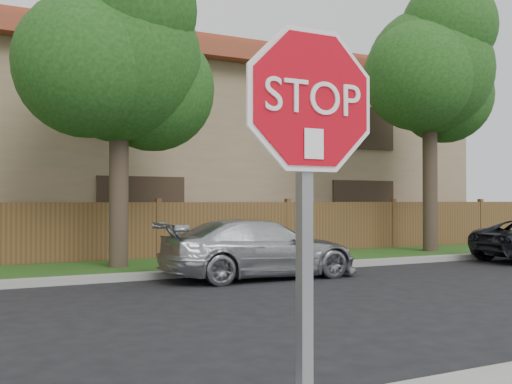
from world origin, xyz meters
TOP-DOWN VIEW (x-y plane):
  - far_curb at (0.00, 8.15)m, footprint 70.00×0.30m
  - grass_strip at (0.00, 9.80)m, footprint 70.00×3.00m
  - tree_mid at (2.52, 9.57)m, footprint 4.80×3.90m
  - tree_right at (12.02, 9.57)m, footprint 4.80×3.90m
  - stop_sign at (0.61, -1.48)m, footprint 1.01×0.13m
  - sedan_right at (4.90, 7.26)m, footprint 4.33×1.83m

SIDE VIEW (x-z plane):
  - grass_strip at x=0.00m, z-range 0.00..0.12m
  - far_curb at x=0.00m, z-range 0.00..0.15m
  - sedan_right at x=4.90m, z-range 0.00..1.25m
  - stop_sign at x=0.61m, z-range 0.55..3.11m
  - tree_mid at x=2.52m, z-range 1.20..8.55m
  - tree_right at x=12.02m, z-range 1.47..9.67m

